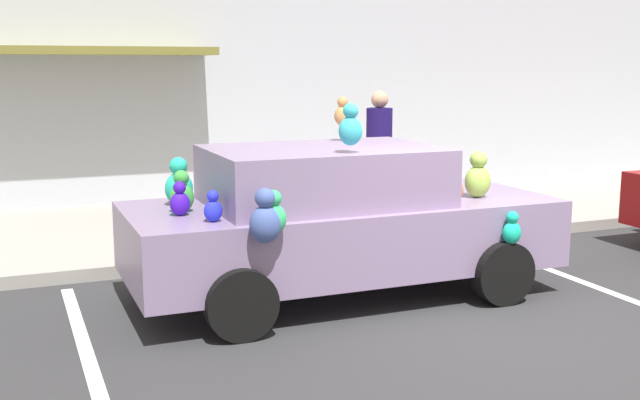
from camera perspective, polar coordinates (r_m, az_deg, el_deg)
ground_plane at (r=7.24m, az=12.59°, el=-9.32°), size 60.00×60.00×0.00m
sidewalk at (r=11.52m, az=-1.69°, el=-1.47°), size 24.00×4.00×0.15m
storefront_building at (r=13.34m, az=-5.21°, el=13.52°), size 24.00×1.25×6.40m
parking_stripe_front at (r=9.07m, az=18.47°, el=-5.63°), size 0.12×3.60×0.01m
parking_stripe_rear at (r=7.01m, az=-16.92°, el=-10.16°), size 0.12×3.60×0.01m
plush_covered_car at (r=7.89m, az=1.27°, el=-1.43°), size 4.34×2.10×2.02m
teddy_bear_on_sidewalk at (r=11.15m, az=9.22°, el=0.05°), size 0.35×0.30×0.68m
pedestrian_near_shopfront at (r=11.60m, az=4.35°, el=3.17°), size 0.39×0.39×1.82m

